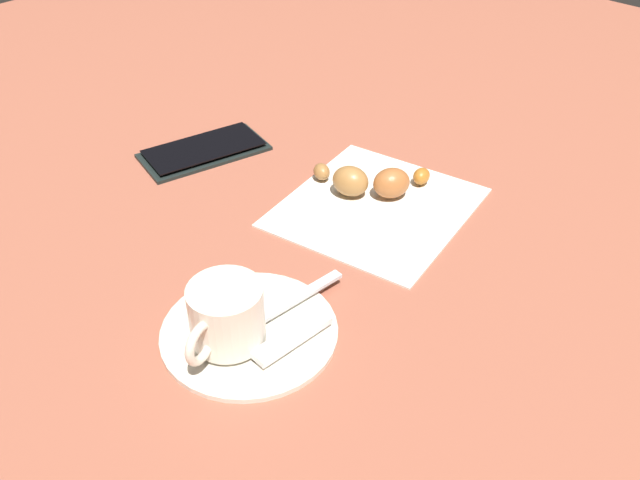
% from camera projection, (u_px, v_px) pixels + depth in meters
% --- Properties ---
extents(ground_plane, '(1.80, 1.80, 0.00)m').
position_uv_depth(ground_plane, '(310.00, 272.00, 0.62)').
color(ground_plane, '#9D543F').
extents(saucer, '(0.14, 0.14, 0.01)m').
position_uv_depth(saucer, '(249.00, 330.00, 0.56)').
color(saucer, silver).
rests_on(saucer, ground).
extents(espresso_cup, '(0.08, 0.06, 0.05)m').
position_uv_depth(espresso_cup, '(226.00, 315.00, 0.53)').
color(espresso_cup, silver).
rests_on(espresso_cup, saucer).
extents(teaspoon, '(0.12, 0.02, 0.01)m').
position_uv_depth(teaspoon, '(264.00, 316.00, 0.56)').
color(teaspoon, silver).
rests_on(teaspoon, saucer).
extents(sugar_packet, '(0.07, 0.02, 0.01)m').
position_uv_depth(sugar_packet, '(292.00, 337.00, 0.54)').
color(sugar_packet, white).
rests_on(sugar_packet, saucer).
extents(napkin, '(0.22, 0.20, 0.00)m').
position_uv_depth(napkin, '(376.00, 206.00, 0.70)').
color(napkin, silver).
rests_on(napkin, ground).
extents(croissant, '(0.10, 0.11, 0.03)m').
position_uv_depth(croissant, '(371.00, 181.00, 0.71)').
color(croissant, '#9F6B37').
rests_on(croissant, napkin).
extents(cell_phone, '(0.15, 0.10, 0.01)m').
position_uv_depth(cell_phone, '(204.00, 150.00, 0.79)').
color(cell_phone, black).
rests_on(cell_phone, ground).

